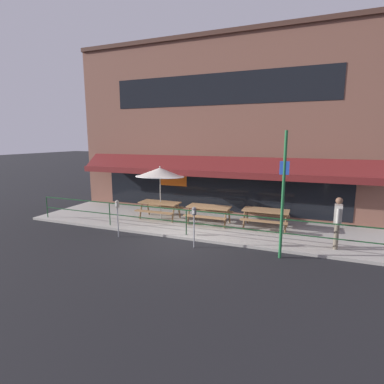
# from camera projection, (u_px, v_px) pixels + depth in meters

# --- Properties ---
(ground_plane) EXTENTS (120.00, 120.00, 0.00)m
(ground_plane) POSITION_uv_depth(u_px,v_px,m) (183.00, 240.00, 11.02)
(ground_plane) COLOR black
(patio_deck) EXTENTS (15.00, 4.00, 0.10)m
(patio_deck) POSITION_uv_depth(u_px,v_px,m) (201.00, 224.00, 12.85)
(patio_deck) COLOR #ADA89E
(patio_deck) RESTS_ON ground
(restaurant_building) EXTENTS (15.00, 1.60, 8.38)m
(restaurant_building) POSITION_uv_depth(u_px,v_px,m) (218.00, 128.00, 14.16)
(restaurant_building) COLOR brown
(restaurant_building) RESTS_ON ground
(patio_railing) EXTENTS (13.84, 0.04, 0.97)m
(patio_railing) POSITION_uv_depth(u_px,v_px,m) (186.00, 217.00, 11.16)
(patio_railing) COLOR #194723
(patio_railing) RESTS_ON patio_deck
(picnic_table_left) EXTENTS (1.80, 1.42, 0.76)m
(picnic_table_left) POSITION_uv_depth(u_px,v_px,m) (160.00, 205.00, 13.43)
(picnic_table_left) COLOR #997047
(picnic_table_left) RESTS_ON patio_deck
(picnic_table_centre) EXTENTS (1.80, 1.42, 0.76)m
(picnic_table_centre) POSITION_uv_depth(u_px,v_px,m) (209.00, 210.00, 12.61)
(picnic_table_centre) COLOR #997047
(picnic_table_centre) RESTS_ON patio_deck
(picnic_table_right) EXTENTS (1.80, 1.42, 0.76)m
(picnic_table_right) POSITION_uv_depth(u_px,v_px,m) (266.00, 214.00, 11.99)
(picnic_table_right) COLOR #997047
(picnic_table_right) RESTS_ON patio_deck
(patio_umbrella_left) EXTENTS (2.14, 2.14, 2.38)m
(patio_umbrella_left) POSITION_uv_depth(u_px,v_px,m) (160.00, 173.00, 13.24)
(patio_umbrella_left) COLOR #B7B2A8
(patio_umbrella_left) RESTS_ON patio_deck
(pedestrian_walking) EXTENTS (0.27, 0.62, 1.71)m
(pedestrian_walking) POSITION_uv_depth(u_px,v_px,m) (338.00, 220.00, 9.73)
(pedestrian_walking) COLOR #665B4C
(pedestrian_walking) RESTS_ON patio_deck
(parking_meter_near) EXTENTS (0.15, 0.16, 1.42)m
(parking_meter_near) POSITION_uv_depth(u_px,v_px,m) (117.00, 207.00, 11.14)
(parking_meter_near) COLOR gray
(parking_meter_near) RESTS_ON ground
(parking_meter_far) EXTENTS (0.15, 0.16, 1.42)m
(parking_meter_far) POSITION_uv_depth(u_px,v_px,m) (194.00, 215.00, 10.04)
(parking_meter_far) COLOR gray
(parking_meter_far) RESTS_ON ground
(street_sign_pole) EXTENTS (0.28, 0.09, 3.91)m
(street_sign_pole) POSITION_uv_depth(u_px,v_px,m) (283.00, 195.00, 9.00)
(street_sign_pole) COLOR #1E6033
(street_sign_pole) RESTS_ON ground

